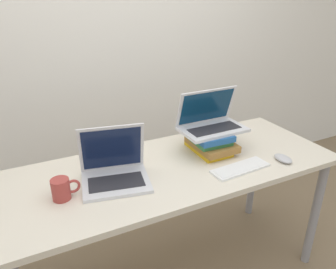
{
  "coord_description": "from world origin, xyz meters",
  "views": [
    {
      "loc": [
        -0.67,
        -0.97,
        1.58
      ],
      "look_at": [
        -0.01,
        0.34,
        0.93
      ],
      "focal_mm": 35.0,
      "sensor_mm": 36.0,
      "label": 1
    }
  ],
  "objects_px": {
    "book_stack": "(209,141)",
    "wireless_keyboard": "(240,168)",
    "laptop_left": "(115,170)",
    "mouse": "(283,158)",
    "laptop_on_books": "(211,122)",
    "mug": "(62,189)"
  },
  "relations": [
    {
      "from": "laptop_left",
      "to": "mug",
      "type": "relative_size",
      "value": 2.85
    },
    {
      "from": "laptop_left",
      "to": "mouse",
      "type": "distance_m",
      "value": 0.88
    },
    {
      "from": "book_stack",
      "to": "mouse",
      "type": "relative_size",
      "value": 2.59
    },
    {
      "from": "book_stack",
      "to": "wireless_keyboard",
      "type": "distance_m",
      "value": 0.25
    },
    {
      "from": "laptop_left",
      "to": "wireless_keyboard",
      "type": "distance_m",
      "value": 0.62
    },
    {
      "from": "laptop_left",
      "to": "wireless_keyboard",
      "type": "bearing_deg",
      "value": -17.36
    },
    {
      "from": "book_stack",
      "to": "laptop_left",
      "type": "bearing_deg",
      "value": -173.78
    },
    {
      "from": "mouse",
      "to": "mug",
      "type": "bearing_deg",
      "value": 171.18
    },
    {
      "from": "laptop_on_books",
      "to": "wireless_keyboard",
      "type": "relative_size",
      "value": 1.12
    },
    {
      "from": "mouse",
      "to": "wireless_keyboard",
      "type": "bearing_deg",
      "value": 173.85
    },
    {
      "from": "laptop_left",
      "to": "book_stack",
      "type": "bearing_deg",
      "value": 6.22
    },
    {
      "from": "laptop_on_books",
      "to": "wireless_keyboard",
      "type": "distance_m",
      "value": 0.31
    },
    {
      "from": "laptop_left",
      "to": "mug",
      "type": "bearing_deg",
      "value": -170.29
    },
    {
      "from": "laptop_on_books",
      "to": "mouse",
      "type": "distance_m",
      "value": 0.43
    },
    {
      "from": "book_stack",
      "to": "laptop_on_books",
      "type": "relative_size",
      "value": 0.8
    },
    {
      "from": "wireless_keyboard",
      "to": "mug",
      "type": "xyz_separation_m",
      "value": [
        -0.84,
        0.14,
        0.04
      ]
    },
    {
      "from": "laptop_left",
      "to": "mouse",
      "type": "xyz_separation_m",
      "value": [
        0.85,
        -0.21,
        -0.04
      ]
    },
    {
      "from": "laptop_left",
      "to": "mouse",
      "type": "relative_size",
      "value": 3.23
    },
    {
      "from": "book_stack",
      "to": "wireless_keyboard",
      "type": "xyz_separation_m",
      "value": [
        0.03,
        -0.25,
        -0.05
      ]
    },
    {
      "from": "mouse",
      "to": "mug",
      "type": "distance_m",
      "value": 1.11
    },
    {
      "from": "book_stack",
      "to": "wireless_keyboard",
      "type": "bearing_deg",
      "value": -83.93
    },
    {
      "from": "book_stack",
      "to": "laptop_on_books",
      "type": "xyz_separation_m",
      "value": [
        0.02,
        0.02,
        0.11
      ]
    }
  ]
}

